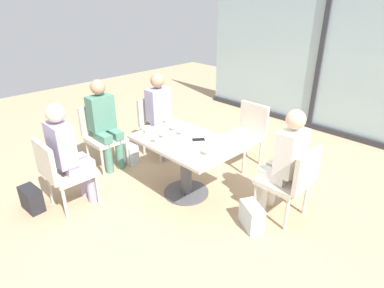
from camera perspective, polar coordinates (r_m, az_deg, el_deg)
ground_plane at (r=4.12m, az=-1.01°, el=-8.63°), size 12.00×12.00×0.00m
window_wall_backdrop at (r=6.17m, az=21.67°, el=13.37°), size 4.75×0.10×2.70m
dining_table_main at (r=3.85m, az=-1.07°, el=-2.02°), size 1.24×0.81×0.73m
chair_far_right at (r=3.60m, az=17.15°, el=-5.96°), size 0.50×0.46×0.87m
chair_far_left at (r=4.93m, az=-6.15°, el=3.67°), size 0.50×0.46×0.87m
chair_front_left at (r=3.89m, az=-22.04°, el=-4.31°), size 0.46×0.50×0.87m
chair_side_end at (r=4.75m, az=-15.62°, el=2.02°), size 0.50×0.46×0.87m
chair_near_window at (r=4.69m, az=9.64°, el=2.27°), size 0.46×0.51×0.87m
person_far_right at (r=3.55m, az=16.04°, el=-2.53°), size 0.39×0.34×1.26m
person_far_left at (r=4.78m, az=-5.44°, el=5.60°), size 0.39×0.34×1.26m
person_front_left at (r=3.84m, az=-21.06°, el=-1.13°), size 0.34×0.39×1.26m
person_side_end at (r=4.59m, az=-15.23°, el=3.97°), size 0.39×0.34×1.26m
wine_glass_0 at (r=3.76m, az=-5.15°, el=2.73°), size 0.07×0.07×0.18m
wine_glass_1 at (r=3.34m, az=2.78°, el=-0.19°), size 0.07×0.07×0.18m
wine_glass_2 at (r=3.65m, az=-6.47°, el=1.96°), size 0.07×0.07×0.18m
wine_glass_3 at (r=3.83m, az=-1.84°, el=3.23°), size 0.07×0.07×0.18m
wine_glass_4 at (r=3.95m, az=-3.21°, el=3.94°), size 0.07×0.07×0.18m
coffee_cup at (r=3.98m, az=-7.81°, el=2.52°), size 0.08×0.08×0.09m
cell_phone_on_table at (r=3.77m, az=1.15°, el=0.80°), size 0.14×0.16×0.01m
handbag_0 at (r=3.56m, az=10.46°, el=-12.44°), size 0.34×0.28×0.28m
handbag_1 at (r=4.86m, az=-11.15°, el=-1.61°), size 0.31×0.18×0.28m
handbag_2 at (r=4.19m, az=-26.44°, el=-8.67°), size 0.31×0.18×0.28m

